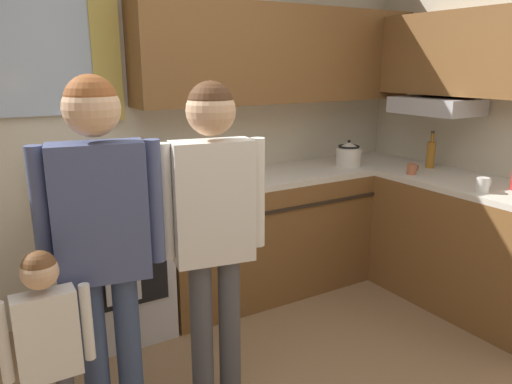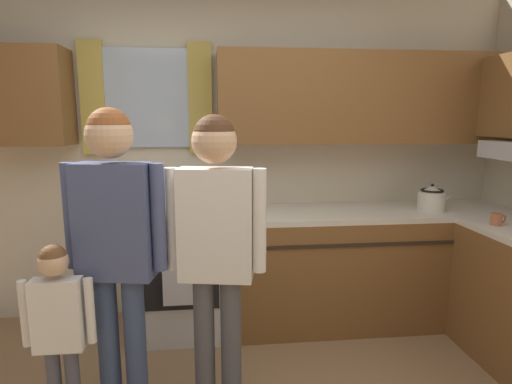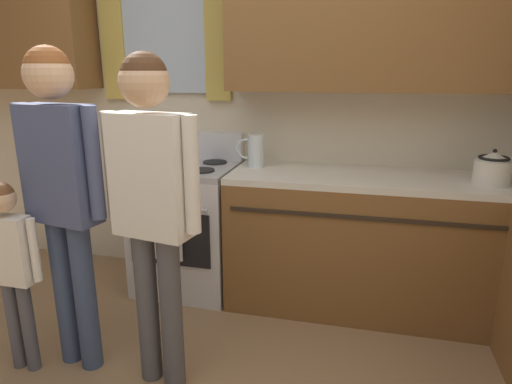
% 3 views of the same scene
% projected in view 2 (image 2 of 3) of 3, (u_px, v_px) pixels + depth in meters
% --- Properties ---
extents(back_wall_unit, '(4.60, 0.42, 2.60)m').
position_uv_depth(back_wall_unit, '(223.00, 134.00, 3.24)').
color(back_wall_unit, beige).
rests_on(back_wall_unit, ground).
extents(kitchen_counter_run, '(2.22, 1.99, 0.90)m').
position_uv_depth(kitchen_counter_run, '(431.00, 282.00, 2.92)').
color(kitchen_counter_run, brown).
rests_on(kitchen_counter_run, ground).
extents(stove_oven, '(0.67, 0.67, 1.10)m').
position_uv_depth(stove_oven, '(182.00, 270.00, 3.11)').
color(stove_oven, silver).
rests_on(stove_oven, ground).
extents(cup_terracotta, '(0.11, 0.07, 0.08)m').
position_uv_depth(cup_terracotta, '(497.00, 219.00, 2.71)').
color(cup_terracotta, '#B76642').
rests_on(cup_terracotta, kitchen_counter_run).
extents(stovetop_kettle, '(0.27, 0.20, 0.21)m').
position_uv_depth(stovetop_kettle, '(432.00, 198.00, 3.14)').
color(stovetop_kettle, silver).
rests_on(stovetop_kettle, kitchen_counter_run).
extents(water_pitcher, '(0.19, 0.11, 0.22)m').
position_uv_depth(water_pitcher, '(243.00, 196.00, 3.14)').
color(water_pitcher, silver).
rests_on(water_pitcher, kitchen_counter_run).
extents(adult_holding_child, '(0.50, 0.22, 1.64)m').
position_uv_depth(adult_holding_child, '(115.00, 233.00, 2.02)').
color(adult_holding_child, '#38476B').
rests_on(adult_holding_child, ground).
extents(adult_in_plaid, '(0.49, 0.22, 1.61)m').
position_uv_depth(adult_in_plaid, '(216.00, 236.00, 2.05)').
color(adult_in_plaid, '#4C4C51').
rests_on(adult_in_plaid, ground).
extents(small_child, '(0.34, 0.14, 1.02)m').
position_uv_depth(small_child, '(58.00, 322.00, 1.96)').
color(small_child, '#4C4C56').
rests_on(small_child, ground).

